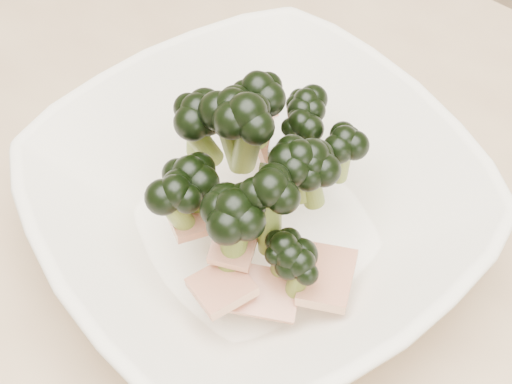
% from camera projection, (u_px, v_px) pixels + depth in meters
% --- Properties ---
extents(broccoli_dish, '(0.35, 0.35, 0.14)m').
position_uv_depth(broccoli_dish, '(256.00, 199.00, 0.48)').
color(broccoli_dish, beige).
rests_on(broccoli_dish, dining_table).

